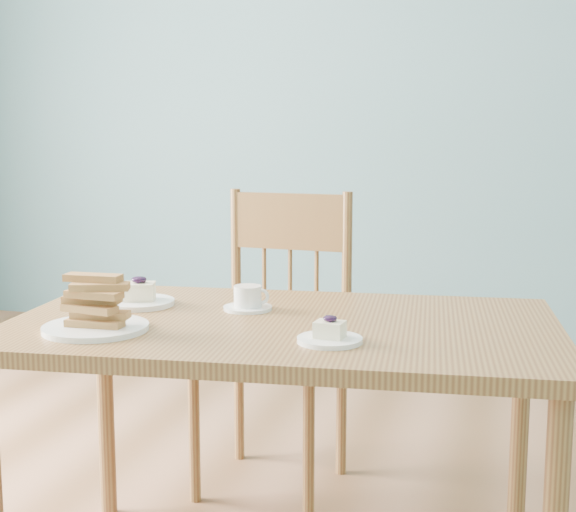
# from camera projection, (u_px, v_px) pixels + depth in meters

# --- Properties ---
(room) EXTENTS (5.01, 5.01, 2.71)m
(room) POSITION_uv_depth(u_px,v_px,m) (209.00, 29.00, 1.85)
(room) COLOR #9F6A4A
(room) RESTS_ON ground
(dining_table) EXTENTS (1.33, 0.84, 0.68)m
(dining_table) POSITION_uv_depth(u_px,v_px,m) (283.00, 349.00, 1.87)
(dining_table) COLOR olive
(dining_table) RESTS_ON ground
(dining_chair) EXTENTS (0.45, 0.43, 0.93)m
(dining_chair) POSITION_uv_depth(u_px,v_px,m) (275.00, 338.00, 2.52)
(dining_chair) COLOR olive
(dining_chair) RESTS_ON ground
(cheesecake_plate_near) EXTENTS (0.14, 0.14, 0.06)m
(cheesecake_plate_near) POSITION_uv_depth(u_px,v_px,m) (330.00, 335.00, 1.67)
(cheesecake_plate_near) COLOR white
(cheesecake_plate_near) RESTS_ON dining_table
(cheesecake_plate_far) EXTENTS (0.18, 0.18, 0.07)m
(cheesecake_plate_far) POSITION_uv_depth(u_px,v_px,m) (139.00, 298.00, 2.03)
(cheesecake_plate_far) COLOR white
(cheesecake_plate_far) RESTS_ON dining_table
(coffee_cup) EXTENTS (0.12, 0.12, 0.06)m
(coffee_cup) POSITION_uv_depth(u_px,v_px,m) (248.00, 300.00, 1.98)
(coffee_cup) COLOR white
(coffee_cup) RESTS_ON dining_table
(biscotti_plate) EXTENTS (0.23, 0.23, 0.12)m
(biscotti_plate) POSITION_uv_depth(u_px,v_px,m) (95.00, 312.00, 1.76)
(biscotti_plate) COLOR white
(biscotti_plate) RESTS_ON dining_table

